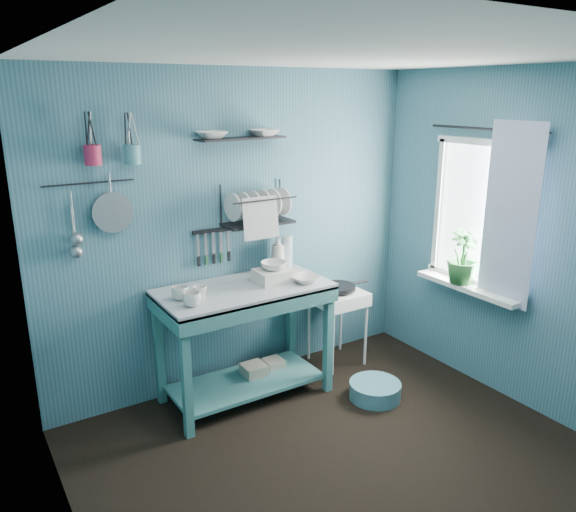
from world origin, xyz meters
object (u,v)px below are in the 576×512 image
storage_tin_small (273,370)px  utensil_cup_teal (132,154)px  utensil_cup_magenta (93,155)px  mug_left (192,299)px  frying_pan (338,287)px  storage_tin_large (254,377)px  dish_rack (258,204)px  mug_mid (200,293)px  colander (113,212)px  potted_plant (463,257)px  water_bottle (287,252)px  floor_basin (375,390)px  soap_bottle (278,253)px  work_counter (245,343)px  mug_right (180,293)px  hotplate_stand (337,327)px  wash_tub (274,276)px

storage_tin_small → utensil_cup_teal: bearing=169.6°
storage_tin_small → utensil_cup_magenta: bearing=171.7°
utensil_cup_magenta → utensil_cup_teal: size_ratio=1.00×
mug_left → utensil_cup_teal: (-0.20, 0.42, 0.95)m
frying_pan → storage_tin_large: (-0.86, -0.04, -0.59)m
storage_tin_large → storage_tin_small: bearing=8.5°
mug_left → dish_rack: dish_rack is taller
mug_mid → storage_tin_large: (0.48, 0.11, -0.85)m
colander → potted_plant: bearing=-20.6°
water_bottle → floor_basin: bearing=-68.0°
frying_pan → storage_tin_large: 1.04m
dish_rack → potted_plant: (1.39, -0.85, -0.43)m
soap_bottle → floor_basin: bearing=-61.4°
work_counter → potted_plant: (1.64, -0.64, 0.59)m
frying_pan → dish_rack: bearing=170.4°
storage_tin_small → dish_rack: bearing=110.5°
mug_right → frying_pan: 1.49m
utensil_cup_teal → hotplate_stand: bearing=-5.9°
water_bottle → potted_plant: (1.12, -0.86, -0.00)m
water_bottle → storage_tin_small: water_bottle is taller
water_bottle → floor_basin: water_bottle is taller
water_bottle → floor_basin: size_ratio=0.69×
utensil_cup_teal → mug_mid: bearing=-46.5°
potted_plant → floor_basin: (-0.80, 0.07, -0.98)m
utensil_cup_magenta → hotplate_stand: bearing=-5.1°
water_bottle → hotplate_stand: water_bottle is taller
mug_right → floor_basin: size_ratio=0.30×
work_counter → mug_left: size_ratio=10.48×
mug_left → storage_tin_small: size_ratio=0.61×
floor_basin → colander: bearing=152.9°
mug_left → frying_pan: size_ratio=0.41×
potted_plant → soap_bottle: bearing=145.4°
utensil_cup_teal → colander: size_ratio=0.46×
utensil_cup_teal → colander: 0.42m
utensil_cup_magenta → utensil_cup_teal: bearing=0.0°
utensil_cup_magenta → floor_basin: size_ratio=0.32×
dish_rack → utensil_cup_teal: utensil_cup_teal is taller
hotplate_stand → potted_plant: (0.68, -0.73, 0.72)m
mug_right → mug_left: bearing=-82.9°
dish_rack → utensil_cup_teal: 1.03m
soap_bottle → water_bottle: bearing=11.3°
dish_rack → colander: 1.10m
colander → mug_right: bearing=-40.4°
wash_tub → frying_pan: wash_tub is taller
wash_tub → utensil_cup_magenta: size_ratio=2.15×
utensil_cup_magenta → potted_plant: size_ratio=0.30×
floor_basin → utensil_cup_magenta: bearing=155.0°
work_counter → storage_tin_large: (0.10, 0.05, -0.35)m
work_counter → mug_right: size_ratio=10.48×
colander → dish_rack: bearing=-4.2°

